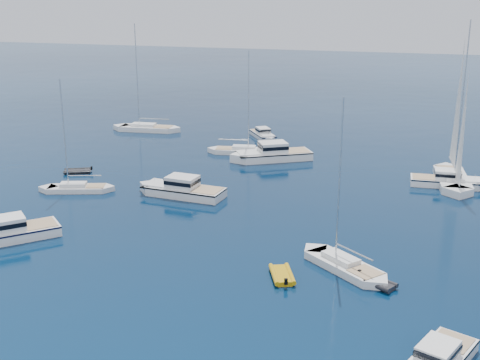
{
  "coord_description": "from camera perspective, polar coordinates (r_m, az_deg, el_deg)",
  "views": [
    {
      "loc": [
        16.44,
        -30.58,
        20.58
      ],
      "look_at": [
        -1.94,
        27.06,
        2.2
      ],
      "focal_mm": 46.31,
      "sensor_mm": 36.0,
      "label": 1
    }
  ],
  "objects": [
    {
      "name": "ground",
      "position": [
        40.36,
        -9.37,
        -14.01
      ],
      "size": [
        400.0,
        400.0,
        0.0
      ],
      "primitive_type": "plane",
      "color": "navy",
      "rests_on": "ground"
    },
    {
      "name": "motor_cruiser_left",
      "position": [
        57.59,
        -20.79,
        -5.2
      ],
      "size": [
        9.13,
        9.46,
        2.64
      ],
      "primitive_type": null,
      "rotation": [
        0.0,
        0.0,
        2.39
      ],
      "color": "white",
      "rests_on": "ground"
    },
    {
      "name": "motor_cruiser_centre",
      "position": [
        65.75,
        -5.46,
        -1.42
      ],
      "size": [
        10.6,
        3.97,
        2.73
      ],
      "primitive_type": null,
      "rotation": [
        0.0,
        0.0,
        1.49
      ],
      "color": "silver",
      "rests_on": "ground"
    },
    {
      "name": "motor_cruiser_far_r",
      "position": [
        72.44,
        18.61,
        -0.52
      ],
      "size": [
        9.19,
        3.35,
        2.37
      ],
      "primitive_type": null,
      "rotation": [
        0.0,
        0.0,
        4.78
      ],
      "color": "white",
      "rests_on": "ground"
    },
    {
      "name": "motor_cruiser_distant",
      "position": [
        79.46,
        2.88,
        1.86
      ],
      "size": [
        11.48,
        8.88,
        2.98
      ],
      "primitive_type": null,
      "rotation": [
        0.0,
        0.0,
        2.12
      ],
      "color": "white",
      "rests_on": "ground"
    },
    {
      "name": "motor_cruiser_horizon",
      "position": [
        91.65,
        2.15,
        3.91
      ],
      "size": [
        6.05,
        7.32,
        1.93
      ],
      "primitive_type": null,
      "rotation": [
        0.0,
        0.0,
        3.75
      ],
      "color": "silver",
      "rests_on": "ground"
    },
    {
      "name": "sailboat_mid_r",
      "position": [
        49.16,
        9.52,
        -8.1
      ],
      "size": [
        8.93,
        7.74,
        13.85
      ],
      "primitive_type": null,
      "rotation": [
        0.0,
        0.0,
        0.91
      ],
      "color": "silver",
      "rests_on": "ground"
    },
    {
      "name": "sailboat_mid_l",
      "position": [
        69.12,
        -14.79,
        -1.0
      ],
      "size": [
        8.83,
        4.9,
        12.6
      ],
      "primitive_type": null,
      "rotation": [
        0.0,
        0.0,
        1.9
      ],
      "color": "silver",
      "rests_on": "ground"
    },
    {
      "name": "sailboat_centre",
      "position": [
        82.68,
        0.11,
        2.48
      ],
      "size": [
        9.84,
        4.14,
        14.05
      ],
      "primitive_type": null,
      "rotation": [
        0.0,
        0.0,
        4.89
      ],
      "color": "silver",
      "rests_on": "ground"
    },
    {
      "name": "sailboat_sails_r",
      "position": [
        73.57,
        18.93,
        -0.29
      ],
      "size": [
        4.76,
        12.97,
        18.62
      ],
      "primitive_type": null,
      "rotation": [
        0.0,
        0.0,
        3.26
      ],
      "color": "white",
      "rests_on": "ground"
    },
    {
      "name": "sailboat_far_l",
      "position": [
        97.37,
        -8.6,
        4.5
      ],
      "size": [
        11.7,
        4.23,
        16.82
      ],
      "primitive_type": null,
      "rotation": [
        0.0,
        0.0,
        1.68
      ],
      "color": "white",
      "rests_on": "ground"
    },
    {
      "name": "tender_yellow",
      "position": [
        47.25,
        3.88,
        -8.96
      ],
      "size": [
        3.11,
        3.92,
        0.95
      ],
      "primitive_type": null,
      "rotation": [
        0.0,
        0.0,
        0.41
      ],
      "color": "#C2910B",
      "rests_on": "ground"
    },
    {
      "name": "tender_grey_near",
      "position": [
        47.03,
        12.43,
        -9.48
      ],
      "size": [
        3.46,
        2.92,
        0.95
      ],
      "primitive_type": null,
      "rotation": [
        0.0,
        0.0,
        4.23
      ],
      "color": "black",
      "rests_on": "ground"
    },
    {
      "name": "tender_grey_far",
      "position": [
        76.14,
        -14.73,
        0.65
      ],
      "size": [
        3.8,
        3.11,
        0.95
      ],
      "primitive_type": null,
      "rotation": [
        0.0,
        0.0,
        2.02
      ],
      "color": "black",
      "rests_on": "ground"
    }
  ]
}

